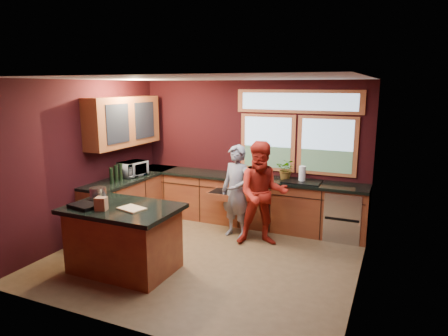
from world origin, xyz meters
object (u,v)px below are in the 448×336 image
Objects in this scene: stock_pot at (98,193)px; island at (124,238)px; person_grey at (236,192)px; cutting_board at (132,209)px; person_red at (262,194)px.

island is at bearing -15.26° from stock_pot.
stock_pot is (-1.52, -1.69, 0.22)m from person_grey.
stock_pot is (-0.75, 0.20, 0.08)m from cutting_board.
person_grey is 0.94× the size of person_red.
person_grey reaches higher than island.
cutting_board is (-1.29, -1.75, 0.09)m from person_red.
cutting_board is at bearing -14.93° from stock_pot.
person_grey is at bearing 47.99° from stock_pot.
island is at bearing -152.43° from person_red.
island is 2.11m from person_grey.
island is 0.96× the size of person_grey.
island is 2.30m from person_red.
stock_pot is at bearing -163.97° from person_red.
cutting_board is (0.20, -0.05, 0.48)m from island.
person_grey is 2.05m from cutting_board.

